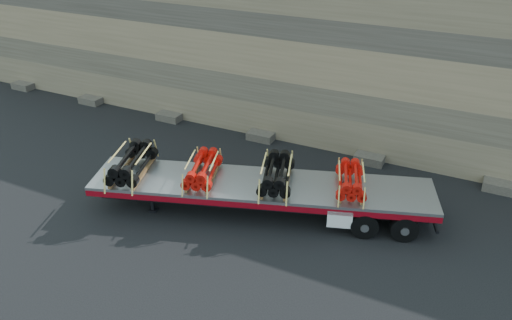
{
  "coord_description": "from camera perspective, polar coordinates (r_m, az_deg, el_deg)",
  "views": [
    {
      "loc": [
        5.71,
        -13.75,
        10.06
      ],
      "look_at": [
        -1.17,
        0.42,
        1.47
      ],
      "focal_mm": 35.0,
      "sensor_mm": 36.0,
      "label": 1
    }
  ],
  "objects": [
    {
      "name": "bundle_rear",
      "position": [
        16.91,
        10.75,
        -2.33
      ],
      "size": [
        1.51,
        2.13,
        0.68
      ],
      "primitive_type": null,
      "rotation": [
        0.0,
        0.0,
        0.31
      ],
      "color": "red",
      "rests_on": "trailer"
    },
    {
      "name": "ground",
      "position": [
        17.97,
        2.77,
        -5.49
      ],
      "size": [
        120.0,
        120.0,
        0.0
      ],
      "primitive_type": "plane",
      "color": "black",
      "rests_on": "ground"
    },
    {
      "name": "bundle_front",
      "position": [
        18.01,
        -14.0,
        -0.41
      ],
      "size": [
        1.82,
        2.56,
        0.82
      ],
      "primitive_type": null,
      "rotation": [
        0.0,
        0.0,
        0.31
      ],
      "color": "black",
      "rests_on": "trailer"
    },
    {
      "name": "bundle_midfront",
      "position": [
        17.29,
        -6.12,
        -1.12
      ],
      "size": [
        1.6,
        2.25,
        0.72
      ],
      "primitive_type": null,
      "rotation": [
        0.0,
        0.0,
        0.31
      ],
      "color": "red",
      "rests_on": "trailer"
    },
    {
      "name": "rock_wall",
      "position": [
        22.04,
        9.85,
        10.86
      ],
      "size": [
        44.0,
        3.0,
        7.0
      ],
      "primitive_type": "cube",
      "color": "#7A6B54",
      "rests_on": "ground"
    },
    {
      "name": "trailer",
      "position": [
        17.45,
        0.56,
        -4.29
      ],
      "size": [
        11.87,
        5.78,
        1.17
      ],
      "primitive_type": null,
      "rotation": [
        0.0,
        0.0,
        0.31
      ],
      "color": "#9D9FA4",
      "rests_on": "ground"
    },
    {
      "name": "bundle_midrear",
      "position": [
        16.89,
        2.36,
        -1.65
      ],
      "size": [
        1.71,
        2.4,
        0.77
      ],
      "primitive_type": null,
      "rotation": [
        0.0,
        0.0,
        0.31
      ],
      "color": "black",
      "rests_on": "trailer"
    }
  ]
}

